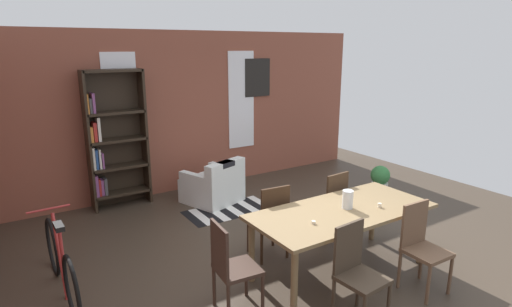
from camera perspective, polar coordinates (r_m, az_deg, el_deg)
ground_plane at (r=5.12m, az=7.49°, el=-15.50°), size 9.04×9.04×0.00m
back_wall_brick at (r=7.56m, az=-9.70°, el=5.64°), size 7.43×0.12×2.81m
window_pane_0 at (r=7.11m, az=-17.91°, el=5.74°), size 0.55×0.02×1.83m
window_pane_1 at (r=7.98m, az=-2.04°, el=7.32°), size 0.55×0.02×1.83m
dining_table at (r=4.84m, az=11.70°, el=-8.38°), size 2.13×0.96×0.77m
vase_on_table at (r=4.82m, az=12.47°, el=-6.17°), size 0.12×0.12×0.21m
tealight_candle_0 at (r=4.96m, az=16.59°, el=-6.83°), size 0.04×0.04×0.05m
tealight_candle_1 at (r=4.38m, az=7.89°, el=-9.35°), size 0.04×0.04×0.03m
dining_chair_near_left at (r=4.16m, az=13.62°, el=-15.26°), size 0.43×0.43×0.95m
dining_chair_head_left at (r=4.13m, az=-3.49°, el=-15.05°), size 0.43×0.43×0.95m
dining_chair_far_left at (r=5.12m, az=2.03°, el=-8.94°), size 0.44×0.44×0.95m
dining_chair_far_right at (r=5.69m, az=10.15°, el=-6.70°), size 0.43×0.43×0.95m
dining_chair_near_right at (r=4.84m, az=21.75°, el=-11.49°), size 0.41×0.41×0.95m
bookshelf_tall at (r=6.97m, az=-19.05°, el=1.67°), size 0.92×0.31×2.21m
armchair_white at (r=7.01m, az=-5.81°, el=-4.45°), size 1.01×1.01×0.75m
bicycle_second at (r=4.93m, az=-25.18°, el=-13.60°), size 0.44×1.72×0.90m
potted_plant_by_shelf at (r=7.64m, az=16.64°, el=-3.42°), size 0.33×0.33×0.52m
striped_rug at (r=6.72m, az=-3.78°, el=-7.76°), size 1.38×0.70×0.01m
framed_picture at (r=8.13m, az=0.19°, el=10.37°), size 0.56×0.03×0.72m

